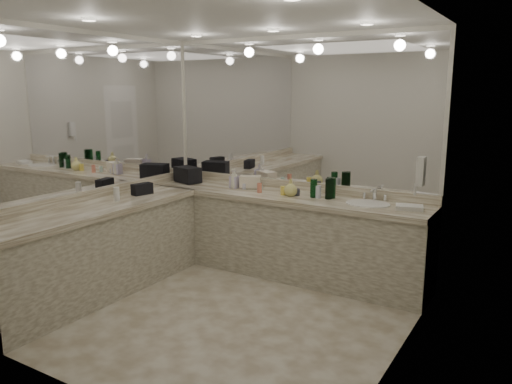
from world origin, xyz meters
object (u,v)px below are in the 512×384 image
Objects in this scene: soap_bottle_b at (234,179)px; soap_bottle_c at (291,187)px; cream_cosmetic_case at (250,182)px; wall_phone at (421,171)px; hand_towel at (409,207)px; sink at (368,205)px; soap_bottle_a at (234,178)px; black_toiletry_bag at (188,175)px.

soap_bottle_c is (0.76, -0.06, -0.01)m from soap_bottle_b.
soap_bottle_b is (-0.16, -0.09, 0.04)m from cream_cosmetic_case.
wall_phone is 0.96× the size of hand_towel.
soap_bottle_a is at bearing -179.80° from sink.
hand_towel is (-0.19, 0.48, -0.43)m from wall_phone.
soap_bottle_c reaches higher than sink.
black_toiletry_bag is at bearing -179.89° from sink.
black_toiletry_bag is 1.41× the size of soap_bottle_a.
soap_bottle_b is at bearing 108.89° from soap_bottle_a.
wall_phone reaches higher than black_toiletry_bag.
soap_bottle_a is 1.23× the size of soap_bottle_c.
sink is 2.10× the size of soap_bottle_b.
soap_bottle_a reaches higher than cream_cosmetic_case.
soap_bottle_a is 0.75m from soap_bottle_c.
hand_towel is at bearing -0.76° from soap_bottle_b.
soap_bottle_a is at bearing 167.30° from wall_phone.
soap_bottle_a reaches higher than sink.
hand_towel is (1.85, -0.11, -0.05)m from cream_cosmetic_case.
wall_phone is 0.74× the size of black_toiletry_bag.
hand_towel is at bearing -28.40° from cream_cosmetic_case.
cream_cosmetic_case is at bearing 166.24° from soap_bottle_c.
cream_cosmetic_case is 1.12× the size of soap_bottle_b.
soap_bottle_b is at bearing 179.24° from hand_towel.
soap_bottle_a is at bearing -71.11° from soap_bottle_b.
soap_bottle_b is 0.76m from soap_bottle_c.
cream_cosmetic_case is at bearing 6.95° from black_toiletry_bag.
hand_towel is 1.19× the size of soap_bottle_b.
cream_cosmetic_case is (-2.04, 0.60, -0.38)m from wall_phone.
wall_phone reaches higher than soap_bottle_b.
sink is 1.60m from soap_bottle_b.
hand_towel is 1.25m from soap_bottle_c.
soap_bottle_c is at bearing -4.43° from soap_bottle_b.
sink is 0.41m from hand_towel.
sink is at bearing 0.11° from black_toiletry_bag.
soap_bottle_b is (-2.01, 0.03, 0.08)m from hand_towel.
cream_cosmetic_case is (0.84, 0.10, -0.02)m from black_toiletry_bag.
hand_towel is at bearing 1.48° from soap_bottle_c.
soap_bottle_b reaches higher than soap_bottle_c.
soap_bottle_a is 0.02m from soap_bottle_b.
cream_cosmetic_case is 1.85m from hand_towel.
soap_bottle_a is at bearing -171.09° from cream_cosmetic_case.
black_toiletry_bag is 0.84m from cream_cosmetic_case.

